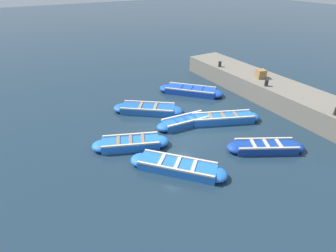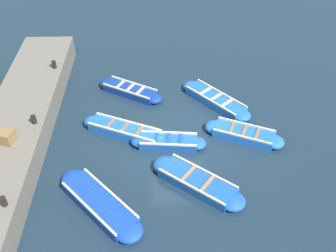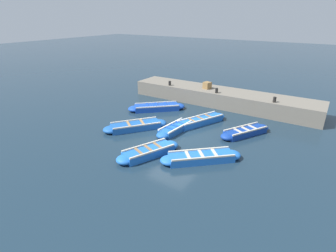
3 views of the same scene
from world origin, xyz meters
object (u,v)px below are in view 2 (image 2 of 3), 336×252
at_px(boat_mid_row, 215,100).
at_px(boat_broadside, 100,204).
at_px(bollard_mid_south, 3,201).
at_px(boat_tucked, 197,182).
at_px(boat_near_quay, 169,142).
at_px(bollard_north, 54,64).
at_px(wooden_crate, 7,137).
at_px(bollard_mid_north, 34,119).
at_px(boat_outer_right, 130,91).
at_px(boat_centre, 125,131).
at_px(boat_drifting, 244,134).

distance_m(boat_mid_row, boat_broadside, 7.42).
bearing_deg(bollard_mid_south, boat_tucked, -165.68).
height_order(boat_near_quay, bollard_mid_south, bollard_mid_south).
bearing_deg(bollard_north, wooden_crate, 82.00).
relative_size(boat_tucked, wooden_crate, 7.23).
xyz_separation_m(boat_tucked, wooden_crate, (6.94, -1.31, 1.16)).
height_order(bollard_mid_north, wooden_crate, wooden_crate).
height_order(boat_near_quay, boat_broadside, boat_broadside).
relative_size(boat_outer_right, wooden_crate, 6.56).
distance_m(boat_outer_right, boat_centre, 2.84).
xyz_separation_m(boat_mid_row, bollard_mid_south, (7.44, 6.48, 1.09)).
bearing_deg(boat_near_quay, bollard_mid_north, -2.54).
height_order(boat_drifting, bollard_mid_south, bollard_mid_south).
relative_size(boat_near_quay, bollard_north, 8.90).
bearing_deg(boat_tucked, boat_outer_right, -64.46).
height_order(boat_mid_row, bollard_mid_north, bollard_mid_north).
bearing_deg(boat_drifting, boat_centre, -3.73).
bearing_deg(boat_near_quay, boat_centre, -21.72).
bearing_deg(boat_broadside, boat_drifting, -148.20).
xyz_separation_m(boat_near_quay, boat_centre, (1.80, -0.72, 0.01)).
xyz_separation_m(boat_tucked, bollard_north, (6.23, -6.35, 1.08)).
height_order(boat_broadside, bollard_mid_north, bollard_mid_north).
xyz_separation_m(boat_tucked, bollard_mid_south, (6.23, 1.59, 1.08)).
bearing_deg(boat_near_quay, boat_outer_right, -64.08).
bearing_deg(boat_broadside, bollard_north, -68.90).
bearing_deg(boat_outer_right, boat_drifting, 146.91).
bearing_deg(boat_centre, bollard_north, -45.48).
bearing_deg(bollard_mid_south, boat_broadside, -166.11).
distance_m(boat_drifting, bollard_mid_south, 9.38).
height_order(boat_drifting, boat_tucked, boat_drifting).
relative_size(boat_near_quay, boat_tucked, 0.86).
height_order(boat_outer_right, bollard_north, bollard_north).
distance_m(bollard_north, bollard_mid_north, 3.97).
xyz_separation_m(boat_outer_right, bollard_mid_north, (3.50, 3.32, 1.09)).
xyz_separation_m(bollard_mid_north, wooden_crate, (0.71, 1.07, 0.07)).
distance_m(boat_centre, wooden_crate, 4.57).
bearing_deg(boat_near_quay, boat_mid_row, -128.81).
bearing_deg(bollard_mid_south, boat_outer_right, -115.64).
relative_size(bollard_north, bollard_mid_north, 1.00).
distance_m(bollard_mid_north, bollard_mid_south, 3.97).
bearing_deg(boat_outer_right, boat_tucked, 115.54).
relative_size(boat_centre, bollard_mid_south, 10.87).
bearing_deg(boat_tucked, boat_near_quay, -65.08).
distance_m(boat_near_quay, boat_broadside, 3.90).
bearing_deg(boat_drifting, boat_outer_right, -33.09).
relative_size(bollard_mid_north, bollard_mid_south, 1.00).
relative_size(boat_outer_right, bollard_mid_south, 9.33).
height_order(boat_near_quay, wooden_crate, wooden_crate).
xyz_separation_m(boat_outer_right, boat_near_quay, (-1.73, 3.56, -0.00)).
bearing_deg(wooden_crate, boat_near_quay, -171.93).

